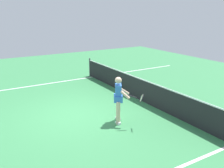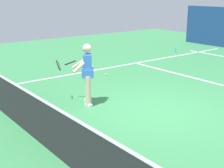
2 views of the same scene
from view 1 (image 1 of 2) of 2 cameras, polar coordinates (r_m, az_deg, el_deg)
ground_plane at (r=9.30m, az=-8.46°, el=-6.67°), size 25.22×25.22×0.00m
sideline_left_marking at (r=13.15m, az=-15.79°, el=-0.15°), size 0.10×17.40×0.01m
court_net at (r=10.51m, az=6.19°, el=-1.10°), size 9.26×0.08×1.01m
tennis_player at (r=8.28m, az=1.61°, el=-3.15°), size 1.07×0.79×1.55m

